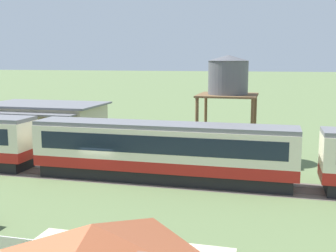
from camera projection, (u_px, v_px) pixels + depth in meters
ground_plane at (101, 179)px, 31.23m from camera, size 600.00×600.00×0.00m
passenger_train at (165, 149)px, 30.38m from camera, size 60.32×3.09×4.24m
railway_track at (135, 178)px, 31.33m from camera, size 96.21×3.60×0.04m
station_building at (45, 123)px, 44.97m from camera, size 12.35×8.77×4.16m
water_tower at (228, 78)px, 36.58m from camera, size 5.09×5.09×9.16m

